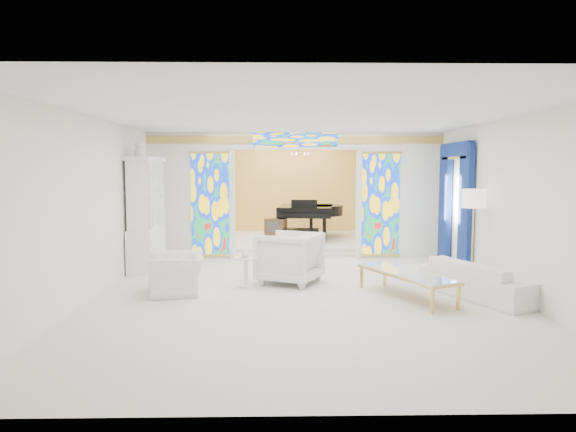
{
  "coord_description": "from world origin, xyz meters",
  "views": [
    {
      "loc": [
        -0.42,
        -10.27,
        2.14
      ],
      "look_at": [
        -0.22,
        0.2,
        1.18
      ],
      "focal_mm": 32.0,
      "sensor_mm": 36.0,
      "label": 1
    }
  ],
  "objects_px": {
    "armchair_left": "(177,274)",
    "grand_piano": "(311,211)",
    "tv_console": "(276,227)",
    "china_cabinet": "(146,215)",
    "coffee_table": "(406,274)",
    "sofa": "(480,279)",
    "armchair_right": "(289,258)"
  },
  "relations": [
    {
      "from": "armchair_left",
      "to": "grand_piano",
      "type": "xyz_separation_m",
      "value": [
        2.69,
        5.76,
        0.61
      ]
    },
    {
      "from": "grand_piano",
      "to": "tv_console",
      "type": "xyz_separation_m",
      "value": [
        -1.0,
        -0.8,
        -0.35
      ]
    },
    {
      "from": "china_cabinet",
      "to": "coffee_table",
      "type": "xyz_separation_m",
      "value": [
        4.91,
        -2.56,
        -0.76
      ]
    },
    {
      "from": "armchair_left",
      "to": "sofa",
      "type": "relative_size",
      "value": 0.49
    },
    {
      "from": "china_cabinet",
      "to": "armchair_left",
      "type": "bearing_deg",
      "value": -63.71
    },
    {
      "from": "tv_console",
      "to": "coffee_table",
      "type": "bearing_deg",
      "value": -50.64
    },
    {
      "from": "armchair_left",
      "to": "coffee_table",
      "type": "xyz_separation_m",
      "value": [
        3.87,
        -0.44,
        0.07
      ]
    },
    {
      "from": "china_cabinet",
      "to": "armchair_right",
      "type": "height_order",
      "value": "china_cabinet"
    },
    {
      "from": "coffee_table",
      "to": "grand_piano",
      "type": "height_order",
      "value": "grand_piano"
    },
    {
      "from": "armchair_left",
      "to": "coffee_table",
      "type": "relative_size",
      "value": 0.5
    },
    {
      "from": "china_cabinet",
      "to": "grand_piano",
      "type": "distance_m",
      "value": 5.23
    },
    {
      "from": "china_cabinet",
      "to": "coffee_table",
      "type": "height_order",
      "value": "china_cabinet"
    },
    {
      "from": "china_cabinet",
      "to": "coffee_table",
      "type": "bearing_deg",
      "value": -27.47
    },
    {
      "from": "armchair_right",
      "to": "china_cabinet",
      "type": "bearing_deg",
      "value": -89.34
    },
    {
      "from": "sofa",
      "to": "tv_console",
      "type": "height_order",
      "value": "tv_console"
    },
    {
      "from": "coffee_table",
      "to": "grand_piano",
      "type": "relative_size",
      "value": 0.71
    },
    {
      "from": "grand_piano",
      "to": "sofa",
      "type": "bearing_deg",
      "value": -60.49
    },
    {
      "from": "armchair_left",
      "to": "sofa",
      "type": "xyz_separation_m",
      "value": [
        5.12,
        -0.41,
        -0.03
      ]
    },
    {
      "from": "coffee_table",
      "to": "grand_piano",
      "type": "xyz_separation_m",
      "value": [
        -1.18,
        6.21,
        0.53
      ]
    },
    {
      "from": "china_cabinet",
      "to": "sofa",
      "type": "bearing_deg",
      "value": -22.27
    },
    {
      "from": "sofa",
      "to": "coffee_table",
      "type": "height_order",
      "value": "sofa"
    },
    {
      "from": "armchair_left",
      "to": "grand_piano",
      "type": "bearing_deg",
      "value": 143.3
    },
    {
      "from": "coffee_table",
      "to": "sofa",
      "type": "bearing_deg",
      "value": 1.36
    },
    {
      "from": "grand_piano",
      "to": "tv_console",
      "type": "distance_m",
      "value": 1.33
    },
    {
      "from": "china_cabinet",
      "to": "tv_console",
      "type": "xyz_separation_m",
      "value": [
        2.73,
        2.85,
        -0.58
      ]
    },
    {
      "from": "armchair_left",
      "to": "tv_console",
      "type": "distance_m",
      "value": 5.25
    },
    {
      "from": "armchair_right",
      "to": "tv_console",
      "type": "height_order",
      "value": "armchair_right"
    },
    {
      "from": "china_cabinet",
      "to": "armchair_right",
      "type": "bearing_deg",
      "value": -24.58
    },
    {
      "from": "china_cabinet",
      "to": "armchair_right",
      "type": "xyz_separation_m",
      "value": [
        3.01,
        -1.38,
        -0.69
      ]
    },
    {
      "from": "sofa",
      "to": "china_cabinet",
      "type": "bearing_deg",
      "value": 43.7
    },
    {
      "from": "tv_console",
      "to": "sofa",
      "type": "bearing_deg",
      "value": -40.06
    },
    {
      "from": "sofa",
      "to": "grand_piano",
      "type": "distance_m",
      "value": 6.67
    }
  ]
}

